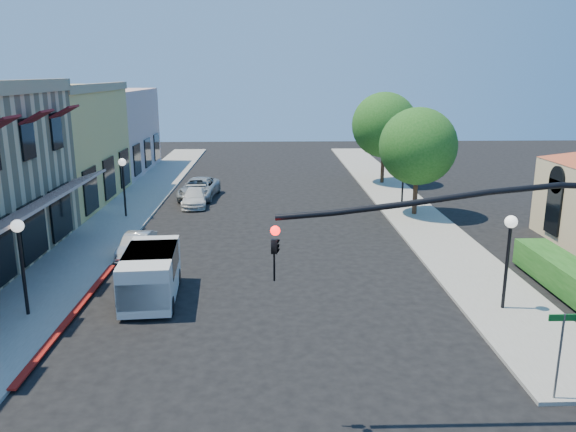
{
  "coord_description": "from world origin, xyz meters",
  "views": [
    {
      "loc": [
        0.09,
        -10.64,
        8.4
      ],
      "look_at": [
        0.83,
        11.99,
        2.6
      ],
      "focal_mm": 35.0,
      "sensor_mm": 36.0,
      "label": 1
    }
  ],
  "objects_px": {
    "lamppost_left_far": "(123,173)",
    "white_van": "(151,272)",
    "street_tree_a": "(418,146)",
    "parked_car_b": "(137,245)",
    "parked_car_a": "(142,278)",
    "lamppost_right_near": "(509,239)",
    "signal_mast_arm": "(519,264)",
    "street_tree_b": "(384,125)",
    "street_name_sign": "(561,343)",
    "lamppost_right_far": "(404,166)",
    "parked_car_c": "(195,198)",
    "lamppost_left_near": "(19,243)",
    "parked_car_d": "(199,188)"
  },
  "relations": [
    {
      "from": "lamppost_left_far",
      "to": "white_van",
      "type": "relative_size",
      "value": 0.81
    },
    {
      "from": "street_tree_a",
      "to": "parked_car_b",
      "type": "xyz_separation_m",
      "value": [
        -15.0,
        -7.23,
        -3.66
      ]
    },
    {
      "from": "parked_car_a",
      "to": "lamppost_right_near",
      "type": "bearing_deg",
      "value": -13.34
    },
    {
      "from": "street_tree_a",
      "to": "signal_mast_arm",
      "type": "distance_m",
      "value": 20.71
    },
    {
      "from": "lamppost_left_far",
      "to": "parked_car_a",
      "type": "height_order",
      "value": "lamppost_left_far"
    },
    {
      "from": "parked_car_b",
      "to": "signal_mast_arm",
      "type": "bearing_deg",
      "value": -44.21
    },
    {
      "from": "street_tree_b",
      "to": "lamppost_right_near",
      "type": "distance_m",
      "value": 24.07
    },
    {
      "from": "street_tree_a",
      "to": "street_name_sign",
      "type": "xyz_separation_m",
      "value": [
        -1.3,
        -19.8,
        -2.5
      ]
    },
    {
      "from": "lamppost_right_near",
      "to": "lamppost_right_far",
      "type": "relative_size",
      "value": 1.0
    },
    {
      "from": "lamppost_left_far",
      "to": "parked_car_c",
      "type": "bearing_deg",
      "value": 39.04
    },
    {
      "from": "lamppost_left_far",
      "to": "parked_car_b",
      "type": "distance_m",
      "value": 7.9
    },
    {
      "from": "lamppost_left_far",
      "to": "parked_car_c",
      "type": "relative_size",
      "value": 0.94
    },
    {
      "from": "lamppost_left_near",
      "to": "white_van",
      "type": "relative_size",
      "value": 0.81
    },
    {
      "from": "street_tree_b",
      "to": "parked_car_d",
      "type": "xyz_separation_m",
      "value": [
        -13.6,
        -4.68,
        -3.86
      ]
    },
    {
      "from": "street_tree_a",
      "to": "parked_car_b",
      "type": "distance_m",
      "value": 17.05
    },
    {
      "from": "parked_car_a",
      "to": "parked_car_b",
      "type": "xyz_separation_m",
      "value": [
        -1.29,
        4.79,
        -0.14
      ]
    },
    {
      "from": "street_tree_b",
      "to": "parked_car_a",
      "type": "distance_m",
      "value": 26.22
    },
    {
      "from": "lamppost_left_far",
      "to": "parked_car_b",
      "type": "bearing_deg",
      "value": -72.35
    },
    {
      "from": "parked_car_b",
      "to": "parked_car_c",
      "type": "bearing_deg",
      "value": 85.75
    },
    {
      "from": "white_van",
      "to": "parked_car_b",
      "type": "bearing_deg",
      "value": 108.35
    },
    {
      "from": "street_tree_b",
      "to": "lamppost_left_near",
      "type": "relative_size",
      "value": 1.97
    },
    {
      "from": "white_van",
      "to": "parked_car_c",
      "type": "relative_size",
      "value": 1.16
    },
    {
      "from": "white_van",
      "to": "parked_car_b",
      "type": "relative_size",
      "value": 1.35
    },
    {
      "from": "white_van",
      "to": "parked_car_b",
      "type": "distance_m",
      "value": 5.6
    },
    {
      "from": "lamppost_left_far",
      "to": "lamppost_right_far",
      "type": "relative_size",
      "value": 1.0
    },
    {
      "from": "lamppost_right_near",
      "to": "parked_car_a",
      "type": "xyz_separation_m",
      "value": [
        -13.41,
        1.98,
        -2.06
      ]
    },
    {
      "from": "parked_car_b",
      "to": "lamppost_right_far",
      "type": "bearing_deg",
      "value": 35.67
    },
    {
      "from": "street_tree_b",
      "to": "lamppost_left_far",
      "type": "bearing_deg",
      "value": -149.97
    },
    {
      "from": "street_tree_a",
      "to": "street_tree_b",
      "type": "bearing_deg",
      "value": 90.0
    },
    {
      "from": "lamppost_right_far",
      "to": "parked_car_b",
      "type": "xyz_separation_m",
      "value": [
        -14.7,
        -9.23,
        -2.2
      ]
    },
    {
      "from": "lamppost_left_far",
      "to": "parked_car_d",
      "type": "bearing_deg",
      "value": 55.16
    },
    {
      "from": "street_tree_b",
      "to": "parked_car_d",
      "type": "bearing_deg",
      "value": -160.99
    },
    {
      "from": "street_tree_a",
      "to": "parked_car_c",
      "type": "relative_size",
      "value": 1.71
    },
    {
      "from": "lamppost_right_near",
      "to": "parked_car_c",
      "type": "height_order",
      "value": "lamppost_right_near"
    },
    {
      "from": "street_name_sign",
      "to": "parked_car_b",
      "type": "distance_m",
      "value": 18.63
    },
    {
      "from": "lamppost_right_far",
      "to": "parked_car_d",
      "type": "relative_size",
      "value": 0.73
    },
    {
      "from": "lamppost_left_far",
      "to": "lamppost_right_near",
      "type": "height_order",
      "value": "same"
    },
    {
      "from": "lamppost_right_far",
      "to": "white_van",
      "type": "xyz_separation_m",
      "value": [
        -12.94,
        -14.52,
        -1.64
      ]
    },
    {
      "from": "street_name_sign",
      "to": "lamppost_left_far",
      "type": "xyz_separation_m",
      "value": [
        -16.0,
        19.8,
        1.04
      ]
    },
    {
      "from": "lamppost_right_far",
      "to": "parked_car_a",
      "type": "bearing_deg",
      "value": -133.73
    },
    {
      "from": "lamppost_left_far",
      "to": "street_name_sign",
      "type": "bearing_deg",
      "value": -51.06
    },
    {
      "from": "lamppost_left_near",
      "to": "lamppost_left_far",
      "type": "height_order",
      "value": "same"
    },
    {
      "from": "lamppost_left_near",
      "to": "parked_car_d",
      "type": "bearing_deg",
      "value": 79.16
    },
    {
      "from": "street_tree_b",
      "to": "lamppost_right_far",
      "type": "relative_size",
      "value": 1.97
    },
    {
      "from": "street_tree_a",
      "to": "lamppost_left_far",
      "type": "xyz_separation_m",
      "value": [
        -17.3,
        0.0,
        -1.46
      ]
    },
    {
      "from": "street_tree_a",
      "to": "parked_car_d",
      "type": "bearing_deg",
      "value": 158.65
    },
    {
      "from": "street_tree_b",
      "to": "street_name_sign",
      "type": "height_order",
      "value": "street_tree_b"
    },
    {
      "from": "street_name_sign",
      "to": "lamppost_left_near",
      "type": "distance_m",
      "value": 17.05
    },
    {
      "from": "lamppost_left_near",
      "to": "lamppost_right_far",
      "type": "height_order",
      "value": "same"
    },
    {
      "from": "street_tree_b",
      "to": "parked_car_c",
      "type": "height_order",
      "value": "street_tree_b"
    }
  ]
}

